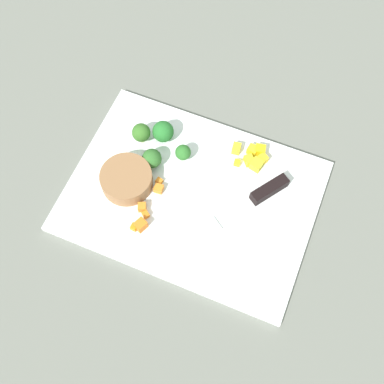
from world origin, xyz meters
name	(u,v)px	position (x,y,z in m)	size (l,w,h in m)	color
ground_plane	(192,197)	(0.00, 0.00, 0.00)	(4.00, 4.00, 0.00)	slate
cutting_board	(192,196)	(0.00, 0.00, 0.01)	(0.43, 0.32, 0.01)	white
prep_bowl	(127,179)	(0.12, 0.02, 0.03)	(0.09, 0.09, 0.03)	#8F643F
chef_knife	(246,204)	(-0.10, -0.02, 0.02)	(0.18, 0.25, 0.02)	silver
carrot_dice_0	(159,189)	(0.06, 0.01, 0.02)	(0.02, 0.01, 0.01)	orange
carrot_dice_1	(142,207)	(0.07, 0.06, 0.02)	(0.01, 0.01, 0.01)	orange
carrot_dice_2	(141,225)	(0.06, 0.09, 0.02)	(0.02, 0.02, 0.02)	orange
carrot_dice_3	(134,227)	(0.07, 0.10, 0.02)	(0.01, 0.01, 0.01)	orange
carrot_dice_4	(146,215)	(0.06, 0.07, 0.02)	(0.01, 0.01, 0.01)	orange
carrot_dice_5	(160,180)	(0.06, 0.00, 0.02)	(0.01, 0.01, 0.01)	orange
pepper_dice_0	(249,160)	(-0.07, -0.10, 0.02)	(0.02, 0.02, 0.02)	yellow
pepper_dice_1	(237,163)	(-0.05, -0.09, 0.02)	(0.01, 0.01, 0.01)	yellow
pepper_dice_2	(257,165)	(-0.09, -0.10, 0.02)	(0.02, 0.02, 0.02)	yellow
pepper_dice_3	(236,148)	(-0.04, -0.11, 0.02)	(0.02, 0.01, 0.02)	yellow
pepper_dice_4	(263,159)	(-0.09, -0.11, 0.02)	(0.02, 0.02, 0.02)	yellow
pepper_dice_5	(253,150)	(-0.07, -0.12, 0.02)	(0.02, 0.02, 0.02)	yellow
pepper_dice_6	(260,150)	(-0.08, -0.13, 0.02)	(0.02, 0.02, 0.02)	yellow
broccoli_floret_0	(152,159)	(0.09, -0.03, 0.03)	(0.04, 0.04, 0.04)	#84BA66
broccoli_floret_1	(183,153)	(0.04, -0.06, 0.03)	(0.03, 0.03, 0.03)	#94BA56
broccoli_floret_2	(163,132)	(0.09, -0.09, 0.03)	(0.04, 0.04, 0.04)	#8FB966
broccoli_floret_3	(141,133)	(0.13, -0.07, 0.04)	(0.03, 0.03, 0.04)	#93B25E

